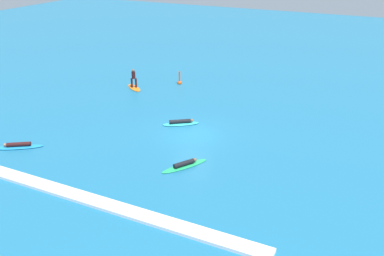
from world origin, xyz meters
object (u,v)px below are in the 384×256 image
(surfer_on_green_board, at_px, (185,165))
(surfer_on_teal_board, at_px, (181,123))
(surfer_on_blue_board, at_px, (18,146))
(marker_buoy, at_px, (180,81))
(surfer_on_orange_board, at_px, (134,83))

(surfer_on_green_board, height_order, surfer_on_teal_board, surfer_on_teal_board)
(surfer_on_teal_board, bearing_deg, surfer_on_blue_board, -169.55)
(surfer_on_green_board, xyz_separation_m, marker_buoy, (-7.79, 14.24, 0.13))
(surfer_on_blue_board, xyz_separation_m, marker_buoy, (3.29, 16.82, 0.13))
(surfer_on_orange_board, height_order, surfer_on_teal_board, surfer_on_orange_board)
(surfer_on_green_board, distance_m, surfer_on_teal_board, 6.46)
(surfer_on_blue_board, height_order, surfer_on_teal_board, surfer_on_teal_board)
(marker_buoy, bearing_deg, surfer_on_green_board, -61.31)
(surfer_on_teal_board, xyz_separation_m, marker_buoy, (-4.61, 8.63, 0.12))
(surfer_on_teal_board, relative_size, marker_buoy, 1.96)
(surfer_on_blue_board, distance_m, marker_buoy, 17.14)
(marker_buoy, bearing_deg, surfer_on_teal_board, -61.88)
(surfer_on_blue_board, bearing_deg, surfer_on_teal_board, -167.68)
(surfer_on_green_board, bearing_deg, surfer_on_blue_board, 134.13)
(surfer_on_orange_board, xyz_separation_m, marker_buoy, (3.23, 2.97, -0.25))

